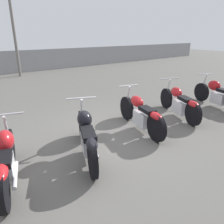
# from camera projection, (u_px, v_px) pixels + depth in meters

# --- Properties ---
(ground_plane) EXTENTS (60.00, 60.00, 0.00)m
(ground_plane) POSITION_uv_depth(u_px,v_px,m) (110.00, 136.00, 5.36)
(ground_plane) COLOR #5B5954
(light_pole_left) EXTENTS (0.70, 0.35, 6.54)m
(light_pole_left) POSITION_uv_depth(u_px,v_px,m) (10.00, 2.00, 11.59)
(light_pole_left) COLOR slate
(light_pole_left) RESTS_ON ground_plane
(motorcycle_slot_1) EXTENTS (0.89, 1.96, 1.01)m
(motorcycle_slot_1) POSITION_uv_depth(u_px,v_px,m) (6.00, 159.00, 3.56)
(motorcycle_slot_1) COLOR black
(motorcycle_slot_1) RESTS_ON ground_plane
(motorcycle_slot_2) EXTENTS (1.08, 2.05, 1.05)m
(motorcycle_slot_2) POSITION_uv_depth(u_px,v_px,m) (87.00, 135.00, 4.35)
(motorcycle_slot_2) COLOR black
(motorcycle_slot_2) RESTS_ON ground_plane
(motorcycle_slot_3) EXTENTS (0.81, 2.13, 1.04)m
(motorcycle_slot_3) POSITION_uv_depth(u_px,v_px,m) (141.00, 114.00, 5.58)
(motorcycle_slot_3) COLOR black
(motorcycle_slot_3) RESTS_ON ground_plane
(motorcycle_slot_4) EXTENTS (1.09, 2.06, 1.03)m
(motorcycle_slot_4) POSITION_uv_depth(u_px,v_px,m) (179.00, 102.00, 6.50)
(motorcycle_slot_4) COLOR black
(motorcycle_slot_4) RESTS_ON ground_plane
(motorcycle_slot_5) EXTENTS (0.92, 2.03, 1.03)m
(motorcycle_slot_5) POSITION_uv_depth(u_px,v_px,m) (218.00, 94.00, 7.35)
(motorcycle_slot_5) COLOR black
(motorcycle_slot_5) RESTS_ON ground_plane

